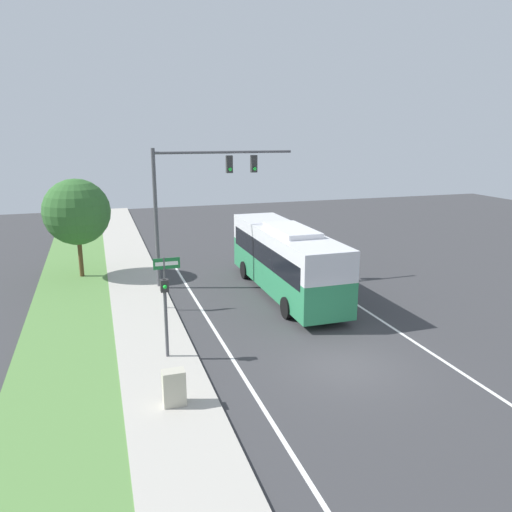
% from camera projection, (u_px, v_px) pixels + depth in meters
% --- Properties ---
extents(ground_plane, '(80.00, 80.00, 0.00)m').
position_uv_depth(ground_plane, '(344.00, 366.00, 17.59)').
color(ground_plane, '#38383A').
extents(sidewalk, '(2.80, 80.00, 0.12)m').
position_uv_depth(sidewalk, '(167.00, 391.00, 15.74)').
color(sidewalk, '#ADA89E').
rests_on(sidewalk, ground_plane).
extents(grass_verge, '(3.60, 80.00, 0.10)m').
position_uv_depth(grass_verge, '(59.00, 408.00, 14.79)').
color(grass_verge, '#568442').
rests_on(grass_verge, ground_plane).
extents(lane_divider_near, '(0.14, 30.00, 0.01)m').
position_uv_depth(lane_divider_near, '(246.00, 381.00, 16.52)').
color(lane_divider_near, silver).
rests_on(lane_divider_near, ground_plane).
extents(lane_divider_far, '(0.14, 30.00, 0.01)m').
position_uv_depth(lane_divider_far, '(430.00, 352.00, 18.66)').
color(lane_divider_far, silver).
rests_on(lane_divider_far, ground_plane).
extents(bus, '(2.60, 10.48, 3.57)m').
position_uv_depth(bus, '(285.00, 257.00, 24.95)').
color(bus, '#2D8956').
rests_on(bus, ground_plane).
extents(signal_gantry, '(7.42, 0.41, 7.24)m').
position_uv_depth(signal_gantry, '(197.00, 188.00, 25.72)').
color(signal_gantry, '#4C4C51').
rests_on(signal_gantry, ground_plane).
extents(pedestrian_signal, '(0.28, 0.34, 3.02)m').
position_uv_depth(pedestrian_signal, '(165.00, 306.00, 17.60)').
color(pedestrian_signal, '#4C4C51').
rests_on(pedestrian_signal, ground_plane).
extents(street_sign, '(1.21, 0.08, 2.53)m').
position_uv_depth(street_sign, '(166.00, 273.00, 22.64)').
color(street_sign, '#4C4C51').
rests_on(street_sign, ground_plane).
extents(utility_cabinet, '(0.67, 0.44, 1.09)m').
position_uv_depth(utility_cabinet, '(174.00, 388.00, 14.75)').
color(utility_cabinet, '#B7B29E').
rests_on(utility_cabinet, sidewalk).
extents(roadside_tree, '(3.62, 3.62, 5.47)m').
position_uv_depth(roadside_tree, '(77.00, 212.00, 27.27)').
color(roadside_tree, brown).
rests_on(roadside_tree, grass_verge).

